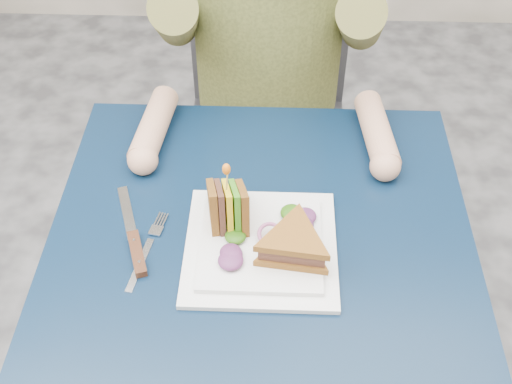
{
  "coord_description": "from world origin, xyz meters",
  "views": [
    {
      "loc": [
        0.02,
        -0.73,
        1.59
      ],
      "look_at": [
        -0.01,
        0.03,
        0.82
      ],
      "focal_mm": 45.0,
      "sensor_mm": 36.0,
      "label": 1
    }
  ],
  "objects_px": {
    "table": "(260,267)",
    "sandwich_upright": "(228,208)",
    "fork": "(146,252)",
    "chair": "(268,99)",
    "plate": "(261,246)",
    "knife": "(135,245)",
    "sandwich_flat": "(294,244)"
  },
  "relations": [
    {
      "from": "fork",
      "to": "plate",
      "type": "bearing_deg",
      "value": 4.74
    },
    {
      "from": "fork",
      "to": "knife",
      "type": "distance_m",
      "value": 0.02
    },
    {
      "from": "plate",
      "to": "knife",
      "type": "xyz_separation_m",
      "value": [
        -0.22,
        -0.0,
        -0.0
      ]
    },
    {
      "from": "plate",
      "to": "knife",
      "type": "relative_size",
      "value": 1.21
    },
    {
      "from": "table",
      "to": "sandwich_upright",
      "type": "relative_size",
      "value": 5.08
    },
    {
      "from": "fork",
      "to": "knife",
      "type": "relative_size",
      "value": 0.83
    },
    {
      "from": "chair",
      "to": "table",
      "type": "bearing_deg",
      "value": -90.0
    },
    {
      "from": "table",
      "to": "plate",
      "type": "distance_m",
      "value": 0.09
    },
    {
      "from": "chair",
      "to": "fork",
      "type": "height_order",
      "value": "chair"
    },
    {
      "from": "sandwich_upright",
      "to": "knife",
      "type": "height_order",
      "value": "sandwich_upright"
    },
    {
      "from": "table",
      "to": "knife",
      "type": "distance_m",
      "value": 0.23
    },
    {
      "from": "sandwich_upright",
      "to": "chair",
      "type": "bearing_deg",
      "value": 84.88
    },
    {
      "from": "chair",
      "to": "fork",
      "type": "relative_size",
      "value": 5.21
    },
    {
      "from": "sandwich_upright",
      "to": "fork",
      "type": "relative_size",
      "value": 0.83
    },
    {
      "from": "knife",
      "to": "sandwich_flat",
      "type": "bearing_deg",
      "value": -4.4
    },
    {
      "from": "chair",
      "to": "plate",
      "type": "bearing_deg",
      "value": -89.91
    },
    {
      "from": "knife",
      "to": "chair",
      "type": "bearing_deg",
      "value": 72.44
    },
    {
      "from": "plate",
      "to": "sandwich_upright",
      "type": "distance_m",
      "value": 0.09
    },
    {
      "from": "chair",
      "to": "knife",
      "type": "relative_size",
      "value": 4.33
    },
    {
      "from": "knife",
      "to": "plate",
      "type": "bearing_deg",
      "value": 1.08
    },
    {
      "from": "plate",
      "to": "chair",
      "type": "bearing_deg",
      "value": 90.09
    },
    {
      "from": "plate",
      "to": "table",
      "type": "bearing_deg",
      "value": 92.71
    },
    {
      "from": "table",
      "to": "sandwich_upright",
      "type": "distance_m",
      "value": 0.15
    },
    {
      "from": "plate",
      "to": "sandwich_flat",
      "type": "bearing_deg",
      "value": -24.44
    },
    {
      "from": "table",
      "to": "sandwich_upright",
      "type": "bearing_deg",
      "value": 158.86
    },
    {
      "from": "sandwich_upright",
      "to": "fork",
      "type": "bearing_deg",
      "value": -156.2
    },
    {
      "from": "fork",
      "to": "sandwich_upright",
      "type": "bearing_deg",
      "value": 23.8
    },
    {
      "from": "sandwich_flat",
      "to": "knife",
      "type": "xyz_separation_m",
      "value": [
        -0.27,
        0.02,
        -0.04
      ]
    },
    {
      "from": "sandwich_upright",
      "to": "table",
      "type": "bearing_deg",
      "value": -21.14
    },
    {
      "from": "table",
      "to": "chair",
      "type": "relative_size",
      "value": 0.81
    },
    {
      "from": "chair",
      "to": "sandwich_flat",
      "type": "bearing_deg",
      "value": -85.44
    },
    {
      "from": "sandwich_upright",
      "to": "knife",
      "type": "bearing_deg",
      "value": -162.88
    }
  ]
}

